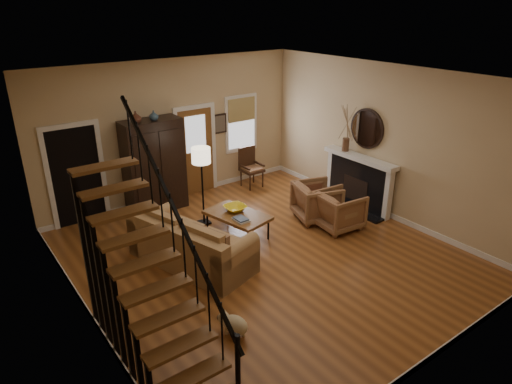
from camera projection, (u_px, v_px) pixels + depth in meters
room at (195, 160)px, 9.13m from camera, size 7.00×7.33×3.30m
staircase at (148, 257)px, 5.53m from camera, size 0.94×2.80×3.20m
fireplace at (360, 177)px, 10.43m from camera, size 0.33×1.95×2.30m
armoire at (154, 166)px, 10.18m from camera, size 1.30×0.60×2.10m
vase_a at (136, 117)px, 9.45m from camera, size 0.24×0.24×0.25m
vase_b at (154, 115)px, 9.68m from camera, size 0.20×0.20×0.21m
sofa at (192, 242)px, 8.24m from camera, size 1.64×2.54×0.87m
coffee_table at (237, 225)px, 9.27m from camera, size 1.02×1.43×0.50m
bowl at (235, 208)px, 9.29m from camera, size 0.45×0.45×0.11m
books at (241, 219)px, 8.87m from camera, size 0.24×0.33×0.06m
armchair_left at (339, 210)px, 9.55m from camera, size 0.96×0.94×0.80m
armchair_right at (317, 201)px, 9.94m from camera, size 1.14×1.13×0.83m
floor_lamp at (203, 187)px, 9.55m from camera, size 0.43×0.43×1.71m
side_chair at (252, 168)px, 11.63m from camera, size 0.54×0.54×1.02m
dog at (235, 326)px, 6.52m from camera, size 0.40×0.52×0.33m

